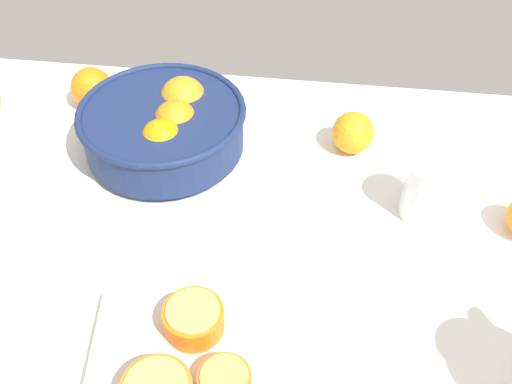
{
  "coord_description": "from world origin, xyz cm",
  "views": [
    {
      "loc": [
        4.22,
        -58.28,
        68.12
      ],
      "look_at": [
        -3.67,
        2.61,
        7.08
      ],
      "focal_mm": 41.33,
      "sensor_mm": 36.0,
      "label": 1
    }
  ],
  "objects": [
    {
      "name": "cutting_board",
      "position": [
        -5.53,
        -23.07,
        1.17
      ],
      "size": [
        33.59,
        25.4,
        2.34
      ],
      "primitive_type": "cube",
      "rotation": [
        0.0,
        0.0,
        0.13
      ],
      "color": "beige",
      "rests_on": "ground_plane"
    },
    {
      "name": "loose_orange_4",
      "position": [
        10.68,
        22.62,
        3.68
      ],
      "size": [
        7.35,
        7.35,
        7.35
      ],
      "primitive_type": "sphere",
      "color": "orange",
      "rests_on": "ground_plane"
    },
    {
      "name": "juice_glass",
      "position": [
        22.0,
        8.39,
        4.4
      ],
      "size": [
        7.36,
        7.36,
        9.97
      ],
      "color": "white",
      "rests_on": "ground_plane"
    },
    {
      "name": "loose_orange_0",
      "position": [
        -38.37,
        29.37,
        3.91
      ],
      "size": [
        7.81,
        7.81,
        7.81
      ],
      "primitive_type": "sphere",
      "color": "orange",
      "rests_on": "ground_plane"
    },
    {
      "name": "fruit_bowl",
      "position": [
        -21.4,
        18.27,
        5.19
      ],
      "size": [
        28.47,
        28.47,
        10.93
      ],
      "color": "navy",
      "rests_on": "ground_plane"
    },
    {
      "name": "ground_plane",
      "position": [
        0.0,
        0.0,
        -1.5
      ],
      "size": [
        135.03,
        85.41,
        3.0
      ],
      "primitive_type": "cube",
      "color": "white"
    },
    {
      "name": "orange_half_2",
      "position": [
        -3.69,
        -25.92,
        3.87
      ],
      "size": [
        6.41,
        6.41,
        3.12
      ],
      "color": "orange",
      "rests_on": "cutting_board"
    },
    {
      "name": "orange_half_1",
      "position": [
        -8.94,
        -18.17,
        4.27
      ],
      "size": [
        7.77,
        7.77,
        3.92
      ],
      "color": "orange",
      "rests_on": "cutting_board"
    }
  ]
}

